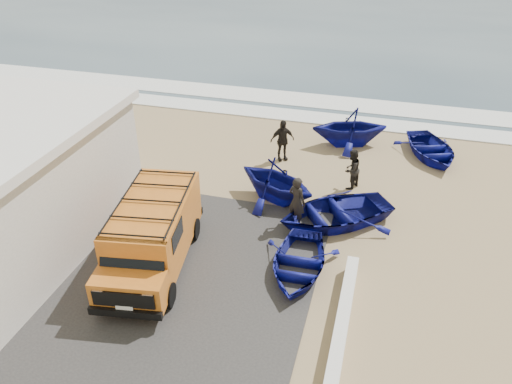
# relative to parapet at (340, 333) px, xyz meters

# --- Properties ---
(ground) EXTENTS (160.00, 160.00, 0.00)m
(ground) POSITION_rel_parapet_xyz_m (-5.00, 3.00, -0.28)
(ground) COLOR tan
(slab) EXTENTS (12.00, 10.00, 0.05)m
(slab) POSITION_rel_parapet_xyz_m (-7.00, 1.00, -0.25)
(slab) COLOR #3A3835
(slab) RESTS_ON ground
(surf_line) EXTENTS (180.00, 1.60, 0.06)m
(surf_line) POSITION_rel_parapet_xyz_m (-5.00, 15.00, -0.25)
(surf_line) COLOR white
(surf_line) RESTS_ON ground
(surf_wash) EXTENTS (180.00, 2.20, 0.04)m
(surf_wash) POSITION_rel_parapet_xyz_m (-5.00, 17.50, -0.26)
(surf_wash) COLOR white
(surf_wash) RESTS_ON ground
(parapet) EXTENTS (0.35, 6.00, 0.55)m
(parapet) POSITION_rel_parapet_xyz_m (0.00, 0.00, 0.00)
(parapet) COLOR silver
(parapet) RESTS_ON ground
(van) EXTENTS (2.85, 5.51, 2.25)m
(van) POSITION_rel_parapet_xyz_m (-6.17, 1.66, 0.94)
(van) COLOR orange
(van) RESTS_ON ground
(boat_near_left) EXTENTS (2.57, 3.53, 0.71)m
(boat_near_left) POSITION_rel_parapet_xyz_m (-1.66, 2.47, 0.08)
(boat_near_left) COLOR navy
(boat_near_left) RESTS_ON ground
(boat_near_right) EXTENTS (5.24, 4.93, 0.88)m
(boat_near_right) POSITION_rel_parapet_xyz_m (-0.95, 5.53, 0.17)
(boat_near_right) COLOR navy
(boat_near_right) RESTS_ON ground
(boat_mid_left) EXTENTS (4.24, 4.02, 1.76)m
(boat_mid_left) POSITION_rel_parapet_xyz_m (-3.35, 6.47, 0.60)
(boat_mid_left) COLOR navy
(boat_mid_left) RESTS_ON ground
(boat_far_left) EXTENTS (4.26, 3.95, 1.84)m
(boat_far_left) POSITION_rel_parapet_xyz_m (-1.21, 12.23, 0.64)
(boat_far_left) COLOR navy
(boat_far_left) RESTS_ON ground
(boat_far_right) EXTENTS (3.81, 4.41, 0.77)m
(boat_far_right) POSITION_rel_parapet_xyz_m (2.53, 11.96, 0.11)
(boat_far_right) COLOR navy
(boat_far_right) RESTS_ON ground
(fisherman_front) EXTENTS (0.83, 0.73, 1.92)m
(fisherman_front) POSITION_rel_parapet_xyz_m (-2.25, 5.06, 0.69)
(fisherman_front) COLOR black
(fisherman_front) RESTS_ON ground
(fisherman_middle) EXTENTS (0.93, 1.01, 1.67)m
(fisherman_middle) POSITION_rel_parapet_xyz_m (-0.67, 8.21, 0.56)
(fisherman_middle) COLOR black
(fisherman_middle) RESTS_ON ground
(fisherman_back) EXTENTS (1.18, 0.99, 1.89)m
(fisherman_back) POSITION_rel_parapet_xyz_m (-3.90, 9.88, 0.67)
(fisherman_back) COLOR black
(fisherman_back) RESTS_ON ground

